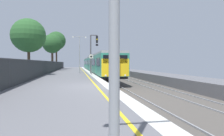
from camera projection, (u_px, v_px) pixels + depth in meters
ground at (142, 94)px, 12.78m from camera, size 17.40×110.00×1.21m
commuter_train_at_platform at (95, 64)px, 37.72m from camera, size 2.83×39.54×3.81m
signal_gantry at (93, 50)px, 26.31m from camera, size 1.10×0.24×5.27m
speed_limit_sign at (91, 62)px, 24.16m from camera, size 0.59×0.08×2.56m
platform_lamp_mid at (79, 51)px, 27.77m from camera, size 2.00×0.20×5.33m
platform_back_fence at (9, 73)px, 11.27m from camera, size 0.07×99.00×1.73m
background_tree_left at (57, 41)px, 46.51m from camera, size 4.40×4.40×8.96m
background_tree_centre at (53, 44)px, 38.25m from camera, size 3.79×3.79×7.16m
background_tree_right at (28, 36)px, 22.52m from camera, size 3.92×3.92×6.61m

